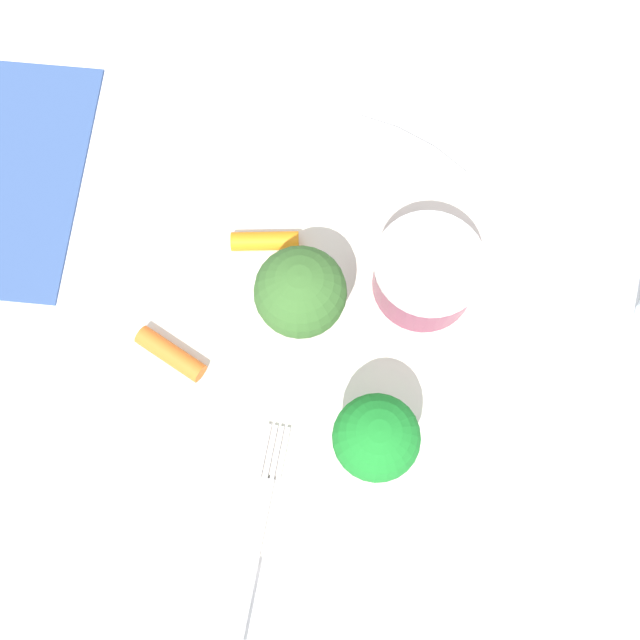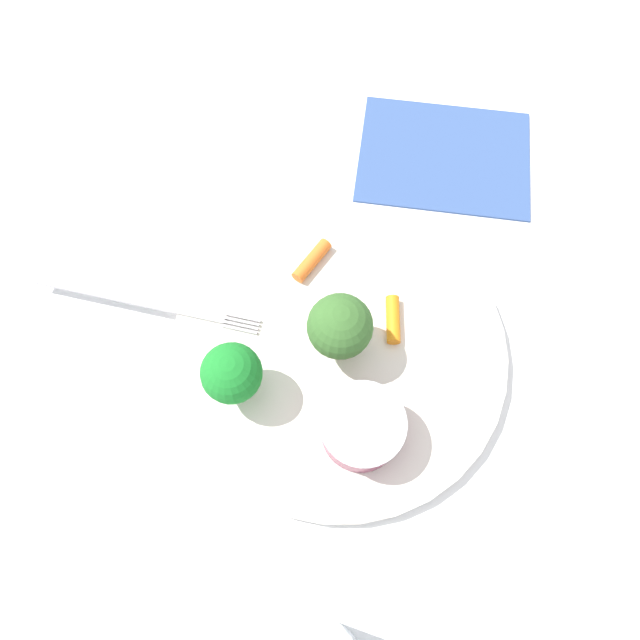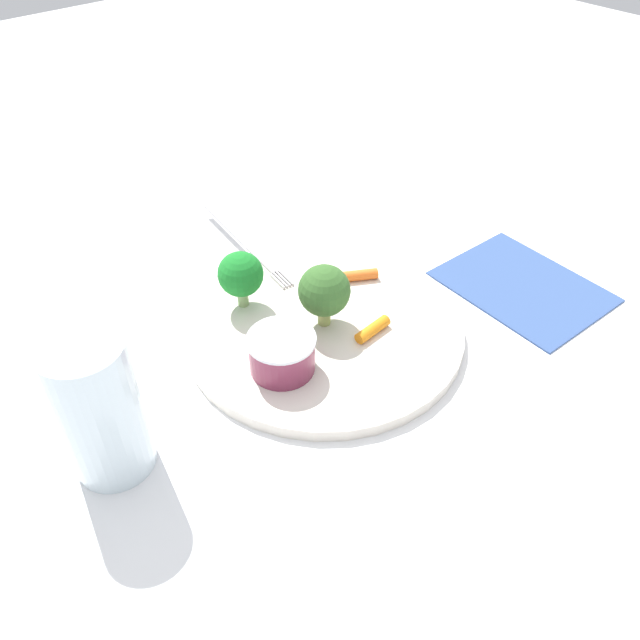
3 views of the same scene
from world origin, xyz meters
The scene contains 8 objects.
ground_plane centered at (0.00, 0.00, 0.00)m, with size 2.40×2.40×0.00m, color white.
plate centered at (0.00, 0.00, 0.01)m, with size 0.26×0.26×0.01m, color silver.
sauce_cup centered at (0.07, 0.02, 0.03)m, with size 0.06×0.06×0.04m.
broccoli_floret_0 centered at (0.04, -0.07, 0.05)m, with size 0.04×0.04×0.06m.
broccoli_floret_1 centered at (0.00, 0.00, 0.05)m, with size 0.05×0.05×0.06m.
carrot_stick_0 centered at (-0.07, -0.03, 0.02)m, with size 0.01×0.01×0.04m, color orange.
carrot_stick_1 centered at (-0.02, 0.04, 0.02)m, with size 0.01×0.01×0.04m, color orange.
fork centered at (-0.02, -0.15, 0.01)m, with size 0.03×0.19×0.00m.
Camera 1 is at (0.02, -0.13, 0.42)m, focal length 43.34 mm.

